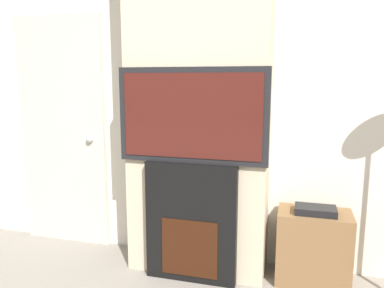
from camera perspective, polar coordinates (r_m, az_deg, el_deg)
The scene contains 6 objects.
wall_back at distance 2.98m, azimuth 2.14°, elevation 7.72°, with size 6.00×0.06×2.70m.
chimney_breast at distance 2.77m, azimuth 1.07°, elevation 7.57°, with size 1.03×0.38×2.70m.
fireplace at distance 2.77m, azimuth -0.01°, elevation -11.80°, with size 0.66×0.15×0.88m.
television at distance 2.59m, azimuth -0.02°, elevation 4.33°, with size 1.06×0.07×0.66m.
media_stand at distance 2.92m, azimuth 17.97°, elevation -14.62°, with size 0.51×0.31×0.58m.
entry_door at distance 3.49m, azimuth -19.08°, elevation 1.67°, with size 0.82×0.09×1.99m.
Camera 1 is at (0.70, -0.86, 1.46)m, focal length 35.00 mm.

